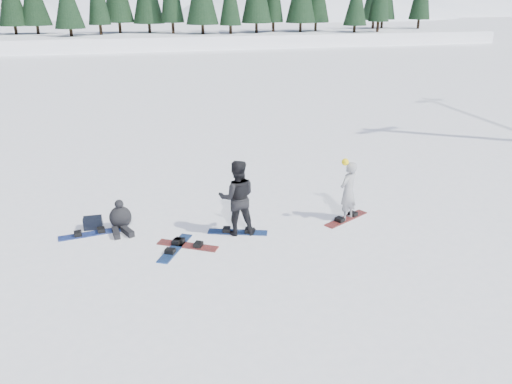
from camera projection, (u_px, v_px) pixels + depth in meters
ground at (333, 227)px, 12.93m from camera, size 420.00×420.00×0.00m
alpine_backdrop at (91, 56)px, 184.55m from camera, size 412.50×227.00×53.20m
snowboarder_woman at (348, 191)px, 13.07m from camera, size 0.70×0.64×1.76m
snowboarder_man at (237, 198)px, 12.26m from camera, size 1.04×0.87×1.91m
seated_rider at (121, 218)px, 12.71m from camera, size 0.66×0.98×0.78m
gear_bag at (93, 223)px, 12.81m from camera, size 0.46×0.32×0.30m
snowboard_woman at (346, 219)px, 13.37m from camera, size 1.47×0.92×0.03m
snowboard_man at (238, 232)px, 12.60m from camera, size 1.50×0.78×0.03m
snowboard_loose_b at (188, 245)px, 11.92m from camera, size 1.42×1.03×0.03m
snowboard_loose_a at (175, 248)px, 11.80m from camera, size 1.01×1.43×0.03m
snowboard_loose_c at (90, 234)px, 12.50m from camera, size 1.52×0.45×0.03m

